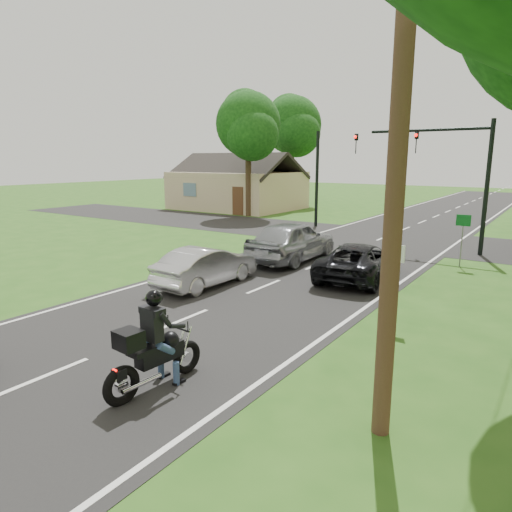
{
  "coord_description": "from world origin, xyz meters",
  "views": [
    {
      "loc": [
        8.27,
        -8.54,
        4.27
      ],
      "look_at": [
        0.36,
        3.0,
        1.3
      ],
      "focal_mm": 32.0,
      "sensor_mm": 36.0,
      "label": 1
    }
  ],
  "objects_px": {
    "traffic_signal": "(445,162)",
    "sign_green": "(463,228)",
    "dark_suv": "(359,261)",
    "silver_suv": "(292,240)",
    "motorcycle_rider": "(152,351)",
    "utility_pole_near": "(401,99)",
    "silver_sedan": "(206,266)",
    "sign_white": "(393,265)"
  },
  "relations": [
    {
      "from": "traffic_signal",
      "to": "sign_green",
      "type": "bearing_deg",
      "value": -62.62
    },
    {
      "from": "dark_suv",
      "to": "silver_suv",
      "type": "bearing_deg",
      "value": -25.55
    },
    {
      "from": "sign_green",
      "to": "silver_suv",
      "type": "bearing_deg",
      "value": -155.39
    },
    {
      "from": "motorcycle_rider",
      "to": "utility_pole_near",
      "type": "xyz_separation_m",
      "value": [
        4.03,
        1.07,
        4.31
      ]
    },
    {
      "from": "dark_suv",
      "to": "silver_sedan",
      "type": "bearing_deg",
      "value": 38.08
    },
    {
      "from": "motorcycle_rider",
      "to": "silver_suv",
      "type": "distance_m",
      "value": 11.74
    },
    {
      "from": "motorcycle_rider",
      "to": "silver_suv",
      "type": "xyz_separation_m",
      "value": [
        -3.47,
        11.21,
        0.11
      ]
    },
    {
      "from": "motorcycle_rider",
      "to": "dark_suv",
      "type": "relative_size",
      "value": 0.48
    },
    {
      "from": "motorcycle_rider",
      "to": "sign_white",
      "type": "relative_size",
      "value": 1.07
    },
    {
      "from": "silver_suv",
      "to": "sign_white",
      "type": "relative_size",
      "value": 2.41
    },
    {
      "from": "silver_sedan",
      "to": "dark_suv",
      "type": "bearing_deg",
      "value": -135.14
    },
    {
      "from": "motorcycle_rider",
      "to": "sign_green",
      "type": "xyz_separation_m",
      "value": [
        2.73,
        14.05,
        0.83
      ]
    },
    {
      "from": "dark_suv",
      "to": "silver_sedan",
      "type": "xyz_separation_m",
      "value": [
        -3.97,
        -3.83,
        0.02
      ]
    },
    {
      "from": "dark_suv",
      "to": "silver_suv",
      "type": "xyz_separation_m",
      "value": [
        -3.52,
        1.26,
        0.22
      ]
    },
    {
      "from": "sign_green",
      "to": "traffic_signal",
      "type": "bearing_deg",
      "value": 117.38
    },
    {
      "from": "dark_suv",
      "to": "sign_green",
      "type": "height_order",
      "value": "sign_green"
    },
    {
      "from": "silver_sedan",
      "to": "utility_pole_near",
      "type": "bearing_deg",
      "value": 148.38
    },
    {
      "from": "utility_pole_near",
      "to": "sign_green",
      "type": "bearing_deg",
      "value": 95.72
    },
    {
      "from": "traffic_signal",
      "to": "sign_white",
      "type": "xyz_separation_m",
      "value": [
        1.36,
        -11.02,
        -2.54
      ]
    },
    {
      "from": "utility_pole_near",
      "to": "sign_white",
      "type": "distance_m",
      "value": 6.26
    },
    {
      "from": "silver_sedan",
      "to": "utility_pole_near",
      "type": "relative_size",
      "value": 0.41
    },
    {
      "from": "utility_pole_near",
      "to": "sign_green",
      "type": "height_order",
      "value": "utility_pole_near"
    },
    {
      "from": "silver_sedan",
      "to": "motorcycle_rider",
      "type": "bearing_deg",
      "value": 123.41
    },
    {
      "from": "silver_sedan",
      "to": "utility_pole_near",
      "type": "xyz_separation_m",
      "value": [
        7.94,
        -5.05,
        4.4
      ]
    },
    {
      "from": "silver_suv",
      "to": "sign_white",
      "type": "distance_m",
      "value": 7.95
    },
    {
      "from": "motorcycle_rider",
      "to": "silver_sedan",
      "type": "relative_size",
      "value": 0.56
    },
    {
      "from": "traffic_signal",
      "to": "sign_green",
      "type": "relative_size",
      "value": 3.0
    },
    {
      "from": "traffic_signal",
      "to": "sign_white",
      "type": "bearing_deg",
      "value": -82.95
    },
    {
      "from": "silver_suv",
      "to": "sign_green",
      "type": "bearing_deg",
      "value": -156.35
    },
    {
      "from": "sign_white",
      "to": "sign_green",
      "type": "distance_m",
      "value": 8.0
    },
    {
      "from": "silver_suv",
      "to": "utility_pole_near",
      "type": "bearing_deg",
      "value": 125.54
    },
    {
      "from": "motorcycle_rider",
      "to": "silver_suv",
      "type": "relative_size",
      "value": 0.44
    },
    {
      "from": "motorcycle_rider",
      "to": "sign_green",
      "type": "distance_m",
      "value": 14.34
    },
    {
      "from": "traffic_signal",
      "to": "sign_green",
      "type": "xyz_separation_m",
      "value": [
        1.56,
        -3.02,
        -2.54
      ]
    },
    {
      "from": "silver_sedan",
      "to": "silver_suv",
      "type": "xyz_separation_m",
      "value": [
        0.44,
        5.09,
        0.2
      ]
    },
    {
      "from": "silver_suv",
      "to": "traffic_signal",
      "type": "xyz_separation_m",
      "value": [
        4.64,
        5.86,
        3.25
      ]
    },
    {
      "from": "silver_sedan",
      "to": "sign_white",
      "type": "bearing_deg",
      "value": -179.8
    },
    {
      "from": "dark_suv",
      "to": "utility_pole_near",
      "type": "height_order",
      "value": "utility_pole_near"
    },
    {
      "from": "dark_suv",
      "to": "sign_green",
      "type": "xyz_separation_m",
      "value": [
        2.68,
        4.1,
        0.93
      ]
    },
    {
      "from": "utility_pole_near",
      "to": "sign_white",
      "type": "relative_size",
      "value": 4.71
    },
    {
      "from": "silver_suv",
      "to": "sign_green",
      "type": "relative_size",
      "value": 2.41
    },
    {
      "from": "traffic_signal",
      "to": "utility_pole_near",
      "type": "height_order",
      "value": "utility_pole_near"
    }
  ]
}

